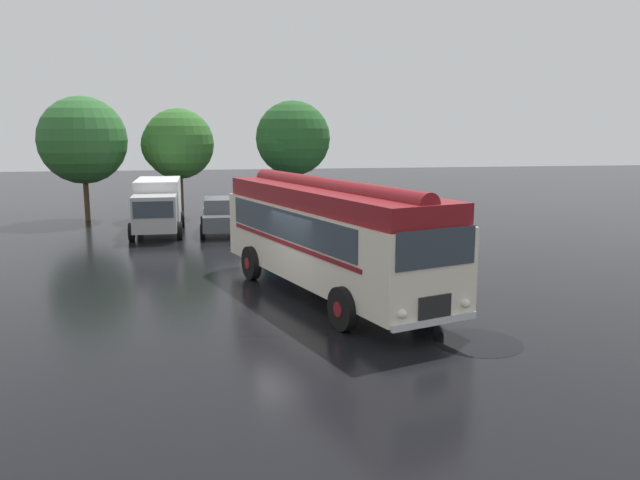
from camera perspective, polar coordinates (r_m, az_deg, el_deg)
ground_plane at (r=18.09m, az=-1.89°, el=-5.57°), size 120.00×120.00×0.00m
vintage_bus at (r=18.32m, az=0.80°, el=0.70°), size 5.54×10.34×3.49m
car_near_left at (r=30.02m, az=-9.04°, el=2.25°), size 1.99×4.21×1.66m
car_mid_left at (r=30.15m, az=-3.98°, el=2.39°), size 2.26×4.34×1.66m
car_mid_right at (r=30.92m, az=1.93°, el=2.60°), size 2.00×4.22×1.66m
box_van at (r=30.69m, az=-14.60°, el=3.19°), size 2.41×5.80×2.50m
tree_far_left at (r=35.88m, az=-21.01°, el=8.47°), size 4.64×4.64×6.62m
tree_left_of_centre at (r=35.71m, az=-13.08°, el=8.52°), size 3.97×3.89×6.02m
tree_centre at (r=35.92m, az=-2.68°, el=9.14°), size 4.24×4.24×6.49m
puddle_patch at (r=15.11m, az=14.21°, el=-9.07°), size 2.06×2.06×0.01m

